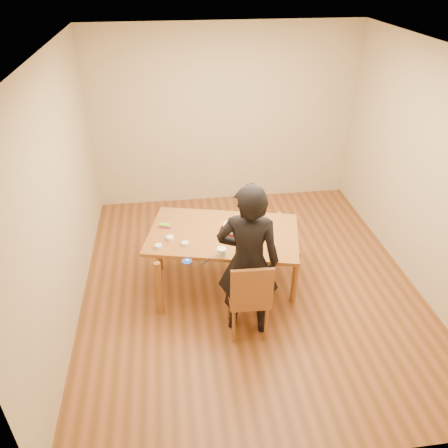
{
  "coord_description": "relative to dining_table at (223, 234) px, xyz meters",
  "views": [
    {
      "loc": [
        -0.86,
        -4.09,
        3.48
      ],
      "look_at": [
        -0.31,
        -0.01,
        0.9
      ],
      "focal_mm": 35.0,
      "sensor_mm": 36.0,
      "label": 1
    }
  ],
  "objects": [
    {
      "name": "room_shell",
      "position": [
        0.31,
        0.3,
        0.62
      ],
      "size": [
        4.0,
        4.5,
        2.7
      ],
      "color": "brown",
      "rests_on": "ground"
    },
    {
      "name": "dining_table",
      "position": [
        0.0,
        0.0,
        0.0
      ],
      "size": [
        1.88,
        1.37,
        0.04
      ],
      "primitive_type": "cube",
      "rotation": [
        0.0,
        0.0,
        -0.24
      ],
      "color": "brown",
      "rests_on": "floor"
    },
    {
      "name": "dining_chair",
      "position": [
        0.15,
        -0.78,
        -0.28
      ],
      "size": [
        0.41,
        0.41,
        0.04
      ],
      "primitive_type": "cube",
      "rotation": [
        0.0,
        0.0,
        -0.03
      ],
      "color": "brown",
      "rests_on": "floor"
    },
    {
      "name": "cake_plate",
      "position": [
        0.1,
        0.02,
        0.03
      ],
      "size": [
        0.27,
        0.27,
        0.02
      ],
      "primitive_type": "cylinder",
      "color": "red",
      "rests_on": "dining_table"
    },
    {
      "name": "cake",
      "position": [
        0.1,
        0.02,
        0.07
      ],
      "size": [
        0.2,
        0.2,
        0.06
      ],
      "primitive_type": "cylinder",
      "color": "white",
      "rests_on": "cake_plate"
    },
    {
      "name": "frosting_dome",
      "position": [
        0.1,
        0.02,
        0.12
      ],
      "size": [
        0.2,
        0.2,
        0.03
      ],
      "primitive_type": "ellipsoid",
      "color": "white",
      "rests_on": "cake"
    },
    {
      "name": "frosting_tub",
      "position": [
        -0.08,
        -0.43,
        0.07
      ],
      "size": [
        0.1,
        0.1,
        0.09
      ],
      "primitive_type": "cylinder",
      "color": "white",
      "rests_on": "dining_table"
    },
    {
      "name": "frosting_lid",
      "position": [
        -0.45,
        -0.49,
        0.03
      ],
      "size": [
        0.11,
        0.11,
        0.01
      ],
      "primitive_type": "cylinder",
      "color": "#1942A5",
      "rests_on": "dining_table"
    },
    {
      "name": "frosting_dollop",
      "position": [
        -0.45,
        -0.49,
        0.04
      ],
      "size": [
        0.04,
        0.04,
        0.02
      ],
      "primitive_type": "ellipsoid",
      "color": "white",
      "rests_on": "frosting_lid"
    },
    {
      "name": "ramekin_green",
      "position": [
        -0.45,
        -0.19,
        0.04
      ],
      "size": [
        0.08,
        0.08,
        0.04
      ],
      "primitive_type": "cylinder",
      "color": "white",
      "rests_on": "dining_table"
    },
    {
      "name": "ramekin_yellow",
      "position": [
        -0.61,
        -0.06,
        0.04
      ],
      "size": [
        0.08,
        0.08,
        0.04
      ],
      "primitive_type": "cylinder",
      "color": "white",
      "rests_on": "dining_table"
    },
    {
      "name": "ramekin_multi",
      "position": [
        -0.74,
        -0.2,
        0.04
      ],
      "size": [
        0.08,
        0.08,
        0.04
      ],
      "primitive_type": "cylinder",
      "color": "white",
      "rests_on": "dining_table"
    },
    {
      "name": "candy_box_pink",
      "position": [
        -0.65,
        0.21,
        0.03
      ],
      "size": [
        0.14,
        0.1,
        0.02
      ],
      "primitive_type": "cube",
      "rotation": [
        0.0,
        0.0,
        -0.29
      ],
      "color": "#EC3773",
      "rests_on": "dining_table"
    },
    {
      "name": "candy_box_green",
      "position": [
        -0.66,
        0.21,
        0.05
      ],
      "size": [
        0.13,
        0.1,
        0.02
      ],
      "primitive_type": "cube",
      "rotation": [
        0.0,
        0.0,
        -0.35
      ],
      "color": "#2C991C",
      "rests_on": "candy_box_pink"
    },
    {
      "name": "spatula",
      "position": [
        -0.25,
        -0.52,
        0.02
      ],
      "size": [
        0.12,
        0.11,
        0.01
      ],
      "primitive_type": "cube",
      "rotation": [
        0.0,
        0.0,
        0.75
      ],
      "color": "black",
      "rests_on": "dining_table"
    },
    {
      "name": "person",
      "position": [
        0.15,
        -0.73,
        0.14
      ],
      "size": [
        0.71,
        0.55,
        1.73
      ],
      "primitive_type": "imported",
      "rotation": [
        0.0,
        0.0,
        2.9
      ],
      "color": "black",
      "rests_on": "floor"
    }
  ]
}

